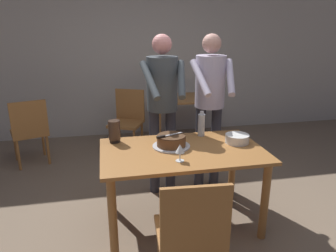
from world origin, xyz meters
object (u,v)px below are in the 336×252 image
object	(u,v)px
cake_on_platter	(171,141)
background_chair_1	(30,130)
water_bottle	(201,125)
background_table	(183,108)
hurricane_lamp	(114,131)
chair_near_side	(191,232)
background_chair_0	(128,118)
main_dining_table	(182,162)
cake_knife	(165,136)
wine_glass_near	(180,149)
plate_stack	(237,139)
person_cutting_cake	(162,98)
person_standing_beside	(210,95)

from	to	relation	value
cake_on_platter	background_chair_1	world-z (taller)	background_chair_1
water_bottle	background_table	bearing A→B (deg)	81.81
hurricane_lamp	background_chair_1	size ratio (longest dim) A/B	0.23
hurricane_lamp	chair_near_side	xyz separation A→B (m)	(0.44, -1.12, -0.37)
background_chair_0	background_chair_1	size ratio (longest dim) A/B	1.00
main_dining_table	cake_knife	bearing A→B (deg)	158.27
cake_on_platter	wine_glass_near	distance (m)	0.33
background_chair_0	plate_stack	bearing A→B (deg)	-65.32
cake_on_platter	wine_glass_near	xyz separation A→B (m)	(0.00, -0.32, 0.05)
background_table	background_chair_1	xyz separation A→B (m)	(-2.17, -0.41, -0.09)
water_bottle	person_cutting_cake	bearing A→B (deg)	136.39
person_cutting_cake	person_standing_beside	distance (m)	0.53
hurricane_lamp	background_table	bearing A→B (deg)	58.32
person_cutting_cake	cake_on_platter	bearing A→B (deg)	-92.34
wine_glass_near	background_chair_0	bearing A→B (deg)	96.61
cake_knife	background_chair_0	world-z (taller)	background_chair_0
water_bottle	background_chair_0	distance (m)	1.80
hurricane_lamp	person_standing_beside	bearing A→B (deg)	18.99
background_chair_1	cake_on_platter	bearing A→B (deg)	-45.90
cake_on_platter	person_standing_beside	size ratio (longest dim) A/B	0.20
cake_on_platter	background_table	xyz separation A→B (m)	(0.61, 2.02, -0.22)
person_cutting_cake	background_chair_0	bearing A→B (deg)	101.71
cake_knife	hurricane_lamp	size ratio (longest dim) A/B	1.23
person_standing_beside	main_dining_table	bearing A→B (deg)	-124.89
person_standing_beside	background_chair_1	xyz separation A→B (m)	(-2.11, 1.03, -0.58)
person_cutting_cake	chair_near_side	world-z (taller)	person_cutting_cake
plate_stack	wine_glass_near	xyz separation A→B (m)	(-0.62, -0.30, 0.06)
background_chair_1	plate_stack	bearing A→B (deg)	-36.74
plate_stack	hurricane_lamp	xyz separation A→B (m)	(-1.12, 0.24, 0.07)
background_chair_0	background_chair_1	world-z (taller)	same
cake_knife	person_cutting_cake	distance (m)	0.62
person_standing_beside	background_chair_1	world-z (taller)	person_standing_beside
plate_stack	hurricane_lamp	size ratio (longest dim) A/B	1.05
person_cutting_cake	cake_knife	bearing A→B (deg)	-98.76
water_bottle	plate_stack	bearing A→B (deg)	-43.80
background_table	background_chair_0	distance (m)	0.88
cake_on_platter	background_table	distance (m)	2.12
background_chair_0	background_chair_1	xyz separation A→B (m)	(-1.31, -0.28, 0.00)
person_standing_beside	background_table	bearing A→B (deg)	87.60
plate_stack	hurricane_lamp	bearing A→B (deg)	167.66
background_table	background_chair_0	xyz separation A→B (m)	(-0.87, -0.13, -0.09)
background_chair_1	hurricane_lamp	bearing A→B (deg)	-52.46
hurricane_lamp	cake_knife	bearing A→B (deg)	-30.31
cake_knife	person_cutting_cake	bearing A→B (deg)	81.24
plate_stack	chair_near_side	distance (m)	1.15
main_dining_table	plate_stack	distance (m)	0.57
background_chair_0	background_table	bearing A→B (deg)	8.24
wine_glass_near	hurricane_lamp	size ratio (longest dim) A/B	0.69
main_dining_table	hurricane_lamp	xyz separation A→B (m)	(-0.58, 0.31, 0.23)
plate_stack	person_cutting_cake	size ratio (longest dim) A/B	0.13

